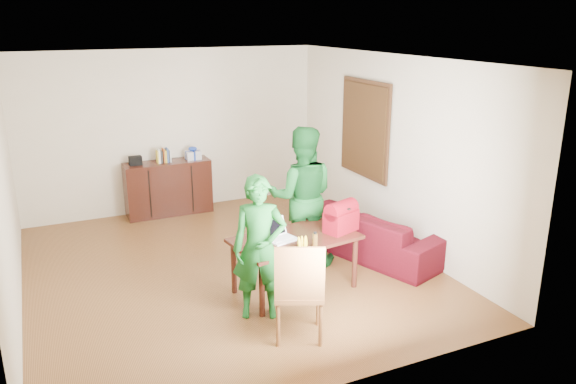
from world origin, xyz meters
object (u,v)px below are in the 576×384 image
laptop (282,237)px  bottle (315,240)px  sofa (369,231)px  person_near (259,248)px  person_far (302,196)px  red_bag (341,219)px  chair (299,309)px  table (295,244)px

laptop → bottle: (0.26, -0.34, 0.05)m
laptop → sofa: 1.76m
person_near → person_far: (1.04, 1.09, 0.13)m
red_bag → person_far: bearing=81.7°
person_near → bottle: (0.68, 0.01, -0.02)m
bottle → chair: bearing=-129.2°
person_near → red_bag: person_near is taller
person_far → laptop: person_far is taller
bottle → red_bag: (0.51, 0.31, 0.06)m
table → laptop: size_ratio=4.12×
bottle → red_bag: red_bag is taller
red_bag → table: bearing=154.6°
red_bag → sofa: 1.17m
chair → person_near: size_ratio=0.67×
person_far → sofa: bearing=-162.8°
person_far → chair: bearing=87.3°
table → laptop: bearing=-179.6°
red_bag → laptop: bearing=157.8°
chair → person_near: bearing=132.6°
person_far → red_bag: size_ratio=4.54×
table → sofa: table is taller
person_near → laptop: 0.56m
person_near → red_bag: (1.20, 0.32, 0.04)m
table → person_far: size_ratio=0.84×
laptop → bottle: bearing=-68.8°
table → person_near: bearing=-156.0°
person_near → bottle: person_near is taller
person_near → laptop: bearing=60.8°
table → sofa: 1.56m
person_far → red_bag: (0.16, -0.77, -0.09)m
table → bottle: 0.41m
laptop → red_bag: size_ratio=0.93×
table → red_bag: red_bag is taller
person_far → bottle: 1.14m
bottle → laptop: bearing=127.0°
bottle → sofa: bearing=35.5°
table → sofa: bearing=14.5°
person_near → sofa: (2.02, 0.97, -0.48)m
person_near → chair: bearing=-50.3°
chair → red_bag: (1.00, 0.91, 0.52)m
person_far → laptop: bearing=74.4°
red_bag → chair: bearing=-157.9°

